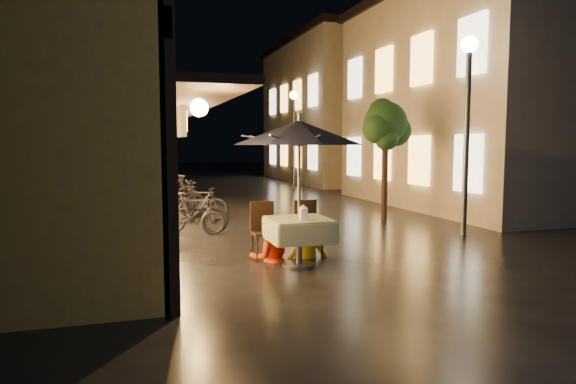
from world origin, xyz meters
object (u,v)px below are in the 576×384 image
object	(u,v)px
streetlamp_near	(468,99)
bicycle_0	(189,217)
patio_umbrella	(299,133)
table_lantern	(303,211)
person_orange	(270,217)
person_yellow	(306,215)
cafe_table	(299,230)

from	to	relation	value
streetlamp_near	bicycle_0	world-z (taller)	streetlamp_near
patio_umbrella	table_lantern	size ratio (longest dim) A/B	9.84
patio_umbrella	person_orange	bearing A→B (deg)	120.53
bicycle_0	table_lantern	bearing A→B (deg)	-151.43
table_lantern	patio_umbrella	bearing A→B (deg)	90.00
patio_umbrella	person_yellow	bearing A→B (deg)	60.38
cafe_table	patio_umbrella	world-z (taller)	patio_umbrella
cafe_table	person_orange	distance (m)	0.67
streetlamp_near	person_orange	bearing A→B (deg)	-167.13
cafe_table	bicycle_0	world-z (taller)	bicycle_0
table_lantern	streetlamp_near	bearing A→B (deg)	22.95
table_lantern	bicycle_0	bearing A→B (deg)	111.53
table_lantern	person_yellow	size ratio (longest dim) A/B	0.17
patio_umbrella	table_lantern	xyz separation A→B (m)	(0.00, -0.21, -1.23)
streetlamp_near	person_yellow	bearing A→B (deg)	-165.39
streetlamp_near	person_orange	xyz separation A→B (m)	(-4.64, -1.06, -2.17)
table_lantern	person_orange	bearing A→B (deg)	113.26
person_orange	bicycle_0	xyz separation A→B (m)	(-1.06, 2.76, -0.34)
bicycle_0	cafe_table	bearing A→B (deg)	-150.22
table_lantern	bicycle_0	world-z (taller)	table_lantern
table_lantern	person_yellow	world-z (taller)	person_yellow
patio_umbrella	person_yellow	xyz separation A→B (m)	(0.33, 0.58, -1.41)
table_lantern	person_yellow	distance (m)	0.87
person_orange	person_yellow	world-z (taller)	person_orange
cafe_table	patio_umbrella	size ratio (longest dim) A/B	0.40
patio_umbrella	bicycle_0	size ratio (longest dim) A/B	1.58
table_lantern	person_orange	size ratio (longest dim) A/B	0.17
streetlamp_near	person_yellow	size ratio (longest dim) A/B	2.86
streetlamp_near	patio_umbrella	xyz separation A→B (m)	(-4.31, -1.62, -0.77)
table_lantern	person_orange	distance (m)	0.85
cafe_table	table_lantern	world-z (taller)	table_lantern
cafe_table	person_yellow	size ratio (longest dim) A/B	0.67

